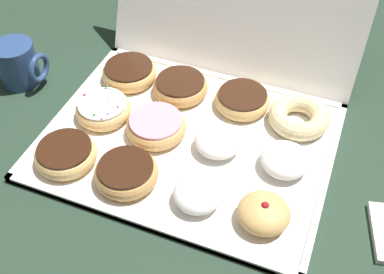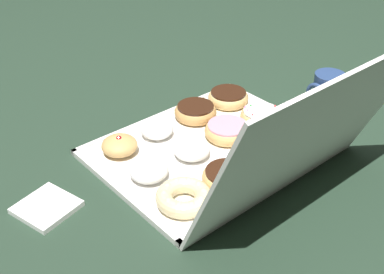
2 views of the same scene
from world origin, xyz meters
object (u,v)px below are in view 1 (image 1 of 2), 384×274
object	(u,v)px
chocolate_frosted_donut_0	(66,154)
powdered_filled_donut_6	(217,142)
powdered_filled_donut_2	(197,194)
sprinkle_donut_4	(103,110)
powdered_filled_donut_7	(284,161)
jelly_filled_donut_3	(264,213)
chocolate_frosted_donut_9	(180,86)
donut_box	(188,142)
cruller_donut_11	(299,116)
chocolate_frosted_donut_10	(242,100)
chocolate_frosted_donut_1	(126,173)
pink_frosted_donut_5	(156,126)
coffee_mug	(18,63)
chocolate_frosted_donut_8	(129,72)

from	to	relation	value
chocolate_frosted_donut_0	powdered_filled_donut_6	xyz separation A→B (m)	(0.25, 0.13, 0.00)
powdered_filled_donut_2	sprinkle_donut_4	distance (m)	0.28
powdered_filled_donut_2	powdered_filled_donut_7	distance (m)	0.17
jelly_filled_donut_3	sprinkle_donut_4	world-z (taller)	jelly_filled_donut_3
powdered_filled_donut_7	chocolate_frosted_donut_9	xyz separation A→B (m)	(-0.26, 0.13, -0.00)
donut_box	powdered_filled_donut_2	size ratio (longest dim) A/B	6.48
cruller_donut_11	chocolate_frosted_donut_10	bearing A→B (deg)	176.04
chocolate_frosted_donut_1	pink_frosted_donut_5	distance (m)	0.13
chocolate_frosted_donut_1	coffee_mug	distance (m)	0.39
coffee_mug	chocolate_frosted_donut_10	bearing A→B (deg)	10.39
donut_box	powdered_filled_donut_7	world-z (taller)	powdered_filled_donut_7
chocolate_frosted_donut_1	powdered_filled_donut_6	xyz separation A→B (m)	(0.13, 0.13, 0.00)
chocolate_frosted_donut_1	chocolate_frosted_donut_9	size ratio (longest dim) A/B	0.98
powdered_filled_donut_2	powdered_filled_donut_6	bearing A→B (deg)	93.66
chocolate_frosted_donut_8	cruller_donut_11	size ratio (longest dim) A/B	0.98
chocolate_frosted_donut_1	pink_frosted_donut_5	size ratio (longest dim) A/B	0.97
powdered_filled_donut_6	chocolate_frosted_donut_10	world-z (taller)	powdered_filled_donut_6
cruller_donut_11	chocolate_frosted_donut_1	bearing A→B (deg)	-134.91
chocolate_frosted_donut_0	powdered_filled_donut_6	world-z (taller)	powdered_filled_donut_6
cruller_donut_11	powdered_filled_donut_2	bearing A→B (deg)	-115.33
powdered_filled_donut_2	pink_frosted_donut_5	world-z (taller)	powdered_filled_donut_2
donut_box	jelly_filled_donut_3	bearing A→B (deg)	-34.39
powdered_filled_donut_2	chocolate_frosted_donut_8	bearing A→B (deg)	135.39
powdered_filled_donut_2	cruller_donut_11	xyz separation A→B (m)	(0.12, 0.25, 0.00)
powdered_filled_donut_7	powdered_filled_donut_2	bearing A→B (deg)	-134.04
donut_box	chocolate_frosted_donut_10	bearing A→B (deg)	62.51
pink_frosted_donut_5	powdered_filled_donut_7	world-z (taller)	powdered_filled_donut_7
coffee_mug	powdered_filled_donut_2	bearing A→B (deg)	-19.59
chocolate_frosted_donut_0	coffee_mug	world-z (taller)	coffee_mug
chocolate_frosted_donut_8	chocolate_frosted_donut_9	xyz separation A→B (m)	(0.12, -0.00, -0.00)
powdered_filled_donut_6	powdered_filled_donut_2	bearing A→B (deg)	-86.34
jelly_filled_donut_3	pink_frosted_donut_5	distance (m)	0.28
chocolate_frosted_donut_10	coffee_mug	world-z (taller)	coffee_mug
sprinkle_donut_4	coffee_mug	size ratio (longest dim) A/B	1.05
donut_box	pink_frosted_donut_5	size ratio (longest dim) A/B	4.62
chocolate_frosted_donut_0	powdered_filled_donut_7	distance (m)	0.40
powdered_filled_donut_6	coffee_mug	size ratio (longest dim) A/B	0.83
sprinkle_donut_4	cruller_donut_11	distance (m)	0.39
donut_box	chocolate_frosted_donut_0	distance (m)	0.23
jelly_filled_donut_3	coffee_mug	bearing A→B (deg)	164.22
pink_frosted_donut_5	cruller_donut_11	bearing A→B (deg)	26.92
chocolate_frosted_donut_1	pink_frosted_donut_5	xyz separation A→B (m)	(0.00, 0.13, -0.00)
sprinkle_donut_4	chocolate_frosted_donut_9	xyz separation A→B (m)	(0.12, 0.12, -0.00)
pink_frosted_donut_5	chocolate_frosted_donut_9	size ratio (longest dim) A/B	1.01
chocolate_frosted_donut_0	powdered_filled_donut_6	distance (m)	0.28
chocolate_frosted_donut_10	chocolate_frosted_donut_1	bearing A→B (deg)	-116.97
donut_box	pink_frosted_donut_5	bearing A→B (deg)	-175.05
powdered_filled_donut_7	sprinkle_donut_4	bearing A→B (deg)	179.70
jelly_filled_donut_3	powdered_filled_donut_7	xyz separation A→B (m)	(0.00, 0.12, -0.00)
powdered_filled_donut_2	chocolate_frosted_donut_10	xyz separation A→B (m)	(-0.00, 0.26, -0.00)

